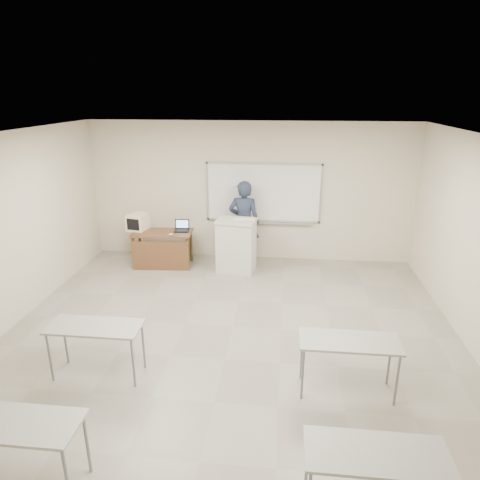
# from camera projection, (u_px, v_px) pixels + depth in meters

# --- Properties ---
(floor) EXTENTS (7.00, 8.00, 0.01)m
(floor) POSITION_uv_depth(u_px,v_px,m) (225.00, 360.00, 6.00)
(floor) COLOR gray
(floor) RESTS_ON ground
(whiteboard) EXTENTS (2.48, 0.10, 1.31)m
(whiteboard) POSITION_uv_depth(u_px,v_px,m) (263.00, 194.00, 9.22)
(whiteboard) COLOR white
(whiteboard) RESTS_ON floor
(student_desks) EXTENTS (4.40, 2.20, 0.73)m
(student_desks) POSITION_uv_depth(u_px,v_px,m) (206.00, 380.00, 4.52)
(student_desks) COLOR #AFAFAA
(student_desks) RESTS_ON floor
(instructor_desk) EXTENTS (1.25, 0.63, 0.75)m
(instructor_desk) POSITION_uv_depth(u_px,v_px,m) (161.00, 244.00, 9.01)
(instructor_desk) COLOR brown
(instructor_desk) RESTS_ON floor
(podium) EXTENTS (0.79, 0.57, 1.11)m
(podium) POSITION_uv_depth(u_px,v_px,m) (236.00, 245.00, 8.82)
(podium) COLOR beige
(podium) RESTS_ON floor
(crt_monitor) EXTENTS (0.38, 0.42, 0.36)m
(crt_monitor) POSITION_uv_depth(u_px,v_px,m) (138.00, 222.00, 9.16)
(crt_monitor) COLOR #EFE4C4
(crt_monitor) RESTS_ON instructor_desk
(laptop) EXTENTS (0.30, 0.28, 0.22)m
(laptop) POSITION_uv_depth(u_px,v_px,m) (182.00, 228.00, 9.13)
(laptop) COLOR black
(laptop) RESTS_ON instructor_desk
(mouse) EXTENTS (0.11, 0.07, 0.04)m
(mouse) POSITION_uv_depth(u_px,v_px,m) (171.00, 234.00, 8.82)
(mouse) COLOR silver
(mouse) RESTS_ON instructor_desk
(keyboard) EXTENTS (0.44, 0.19, 0.02)m
(keyboard) POSITION_uv_depth(u_px,v_px,m) (244.00, 218.00, 8.69)
(keyboard) COLOR #EFE4C4
(keyboard) RESTS_ON podium
(presenter) EXTENTS (0.69, 0.48, 1.82)m
(presenter) POSITION_uv_depth(u_px,v_px,m) (244.00, 222.00, 9.17)
(presenter) COLOR black
(presenter) RESTS_ON floor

